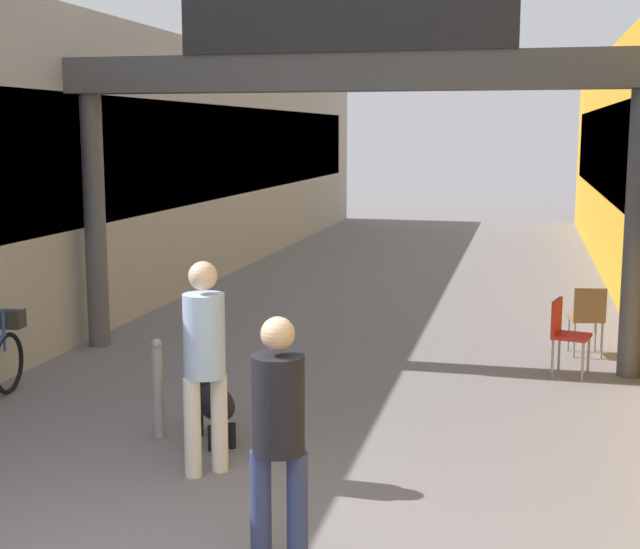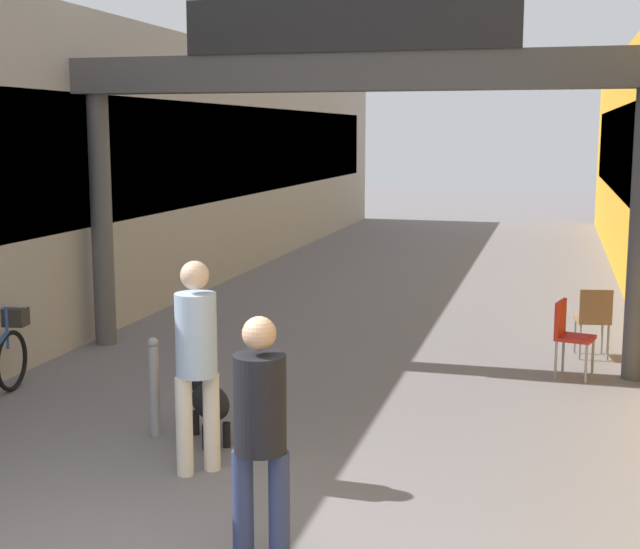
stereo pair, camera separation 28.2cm
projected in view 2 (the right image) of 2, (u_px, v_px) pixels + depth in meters
The scene contains 8 objects.
storefront_left at pixel (145, 164), 16.74m from camera, with size 3.00×26.00×4.41m.
arcade_sign_gateway at pixel (351, 104), 10.57m from camera, with size 7.40×0.47×4.36m.
pedestrian_with_dog at pixel (196, 352), 7.26m from camera, with size 0.48×0.48×1.78m.
pedestrian_companion at pixel (260, 425), 5.69m from camera, with size 0.39×0.38×1.66m.
dog_on_leash at pixel (209, 399), 8.18m from camera, with size 0.69×0.82×0.59m.
bollard_post_metal at pixel (154, 386), 8.25m from camera, with size 0.10×0.10×0.94m.
cafe_chair_red_nearer at pixel (569, 331), 10.22m from camera, with size 0.49×0.49×0.89m.
cafe_chair_wood_farther at pixel (594, 316), 11.07m from camera, with size 0.46×0.46×0.89m.
Camera 2 is at (2.39, -4.46, 2.81)m, focal length 50.00 mm.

